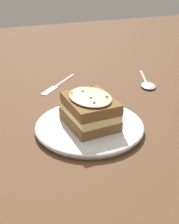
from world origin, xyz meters
TOP-DOWN VIEW (x-y plane):
  - ground_plane at (0.00, 0.00)m, footprint 2.40×2.40m
  - dinner_plate at (-0.01, 0.02)m, footprint 0.26×0.26m
  - sandwich at (-0.01, 0.02)m, footprint 0.11×0.14m
  - fork at (-0.01, -0.27)m, footprint 0.15×0.14m
  - spoon at (-0.28, -0.17)m, footprint 0.09×0.18m

SIDE VIEW (x-z plane):
  - ground_plane at x=0.00m, z-range 0.00..0.00m
  - fork at x=-0.01m, z-range 0.00..0.00m
  - spoon at x=-0.28m, z-range 0.00..0.01m
  - dinner_plate at x=-0.01m, z-range 0.00..0.02m
  - sandwich at x=-0.01m, z-range 0.01..0.09m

